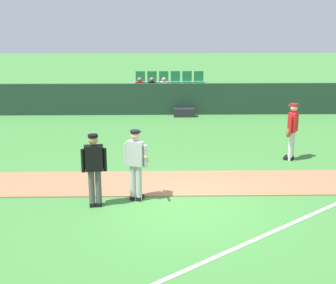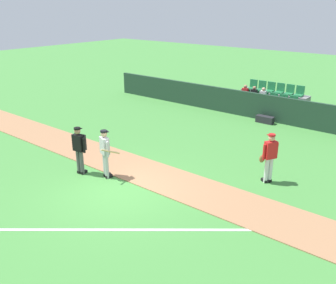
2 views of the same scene
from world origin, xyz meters
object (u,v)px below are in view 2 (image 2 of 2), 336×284
at_px(runner_red_jersey, 269,156).
at_px(equipment_bag, 265,120).
at_px(batter_grey_jersey, 105,152).
at_px(umpire_home_plate, 79,148).

relative_size(runner_red_jersey, equipment_bag, 1.96).
bearing_deg(equipment_bag, runner_red_jersey, -64.61).
bearing_deg(runner_red_jersey, batter_grey_jersey, -145.26).
bearing_deg(equipment_bag, batter_grey_jersey, -99.89).
height_order(batter_grey_jersey, runner_red_jersey, same).
relative_size(batter_grey_jersey, runner_red_jersey, 1.00).
relative_size(batter_grey_jersey, umpire_home_plate, 1.00).
relative_size(umpire_home_plate, runner_red_jersey, 1.00).
bearing_deg(runner_red_jersey, umpire_home_plate, -147.42).
bearing_deg(batter_grey_jersey, runner_red_jersey, 34.74).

